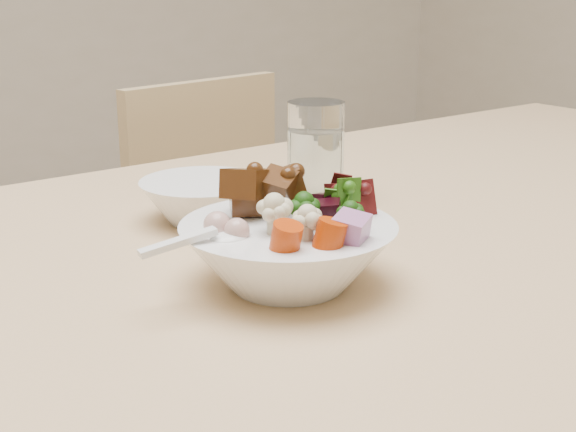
{
  "coord_description": "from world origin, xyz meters",
  "views": [
    {
      "loc": [
        -0.29,
        -0.85,
        0.98
      ],
      "look_at": [
        0.01,
        -0.26,
        0.77
      ],
      "focal_mm": 50.0,
      "sensor_mm": 36.0,
      "label": 1
    }
  ],
  "objects_px": {
    "dining_table": "(438,270)",
    "side_bowl": "(203,201)",
    "food_bowl": "(289,250)",
    "water_glass": "(316,154)",
    "chair_far": "(241,266)"
  },
  "relations": [
    {
      "from": "dining_table",
      "to": "food_bowl",
      "type": "height_order",
      "value": "food_bowl"
    },
    {
      "from": "food_bowl",
      "to": "side_bowl",
      "type": "distance_m",
      "value": 0.21
    },
    {
      "from": "dining_table",
      "to": "water_glass",
      "type": "xyz_separation_m",
      "value": [
        -0.1,
        0.12,
        0.13
      ]
    },
    {
      "from": "chair_far",
      "to": "food_bowl",
      "type": "height_order",
      "value": "food_bowl"
    },
    {
      "from": "dining_table",
      "to": "side_bowl",
      "type": "xyz_separation_m",
      "value": [
        -0.26,
        0.09,
        0.1
      ]
    },
    {
      "from": "food_bowl",
      "to": "side_bowl",
      "type": "bearing_deg",
      "value": 90.07
    },
    {
      "from": "water_glass",
      "to": "chair_far",
      "type": "bearing_deg",
      "value": 77.7
    },
    {
      "from": "dining_table",
      "to": "side_bowl",
      "type": "relative_size",
      "value": 11.8
    },
    {
      "from": "dining_table",
      "to": "chair_far",
      "type": "distance_m",
      "value": 0.64
    },
    {
      "from": "water_glass",
      "to": "side_bowl",
      "type": "bearing_deg",
      "value": -169.76
    },
    {
      "from": "chair_far",
      "to": "side_bowl",
      "type": "xyz_separation_m",
      "value": [
        -0.26,
        -0.51,
        0.29
      ]
    },
    {
      "from": "dining_table",
      "to": "food_bowl",
      "type": "bearing_deg",
      "value": -165.61
    },
    {
      "from": "dining_table",
      "to": "side_bowl",
      "type": "bearing_deg",
      "value": 149.88
    },
    {
      "from": "water_glass",
      "to": "dining_table",
      "type": "bearing_deg",
      "value": -50.24
    },
    {
      "from": "chair_far",
      "to": "water_glass",
      "type": "bearing_deg",
      "value": -121.42
    }
  ]
}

